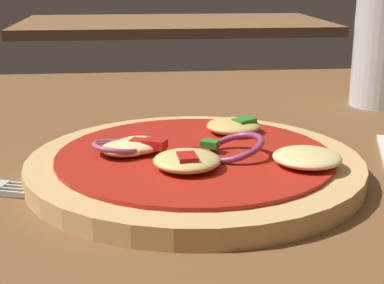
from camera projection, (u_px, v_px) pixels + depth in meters
The scene contains 4 objects.
dining_table at pixel (154, 180), 0.46m from camera, with size 1.38×0.83×0.03m.
pizza at pixel (196, 163), 0.43m from camera, with size 0.24×0.24×0.03m.
beer_glass at pixel (383, 52), 0.63m from camera, with size 0.06×0.06×0.12m.
background_table at pixel (174, 25), 1.68m from camera, with size 0.87×0.47×0.03m.
Camera 1 is at (-0.01, -0.43, 0.17)m, focal length 54.71 mm.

